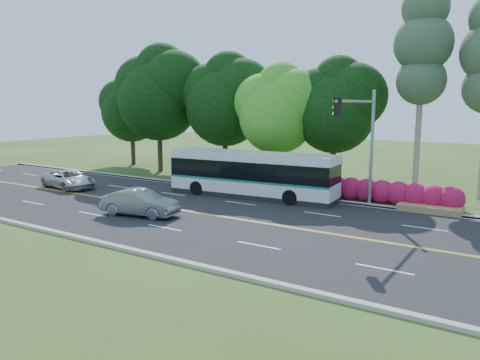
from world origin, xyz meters
The scene contains 12 objects.
ground centered at (0.00, 0.00, 0.00)m, with size 120.00×120.00×0.00m, color #2D4818.
road centered at (0.00, 0.00, 0.01)m, with size 60.00×14.00×0.02m, color black.
curb_north centered at (0.00, 7.15, 0.07)m, with size 60.00×0.30×0.15m, color #ACA89C.
curb_south centered at (0.00, -7.15, 0.07)m, with size 60.00×0.30×0.15m, color #ACA89C.
grass_verge centered at (0.00, 9.00, 0.05)m, with size 60.00×4.00×0.10m, color #2D4818.
lane_markings centered at (-0.09, 0.00, 0.02)m, with size 57.60×13.82×0.00m.
tree_row centered at (-5.15, 12.13, 6.73)m, with size 44.70×9.10×13.84m.
bougainvillea_hedge centered at (7.18, 8.15, 0.72)m, with size 9.50×2.25×1.50m.
traffic_signal centered at (6.49, 5.40, 4.67)m, with size 0.42×6.10×7.00m.
transit_bus centered at (-0.95, 5.61, 1.50)m, with size 11.60×3.35×3.00m.
sedan centered at (-3.40, -2.28, 0.75)m, with size 1.54×4.41×1.45m, color slate.
suv centered at (-14.05, 1.12, 0.68)m, with size 2.20×4.77×1.33m, color silver.
Camera 1 is at (15.06, -20.60, 6.18)m, focal length 35.00 mm.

